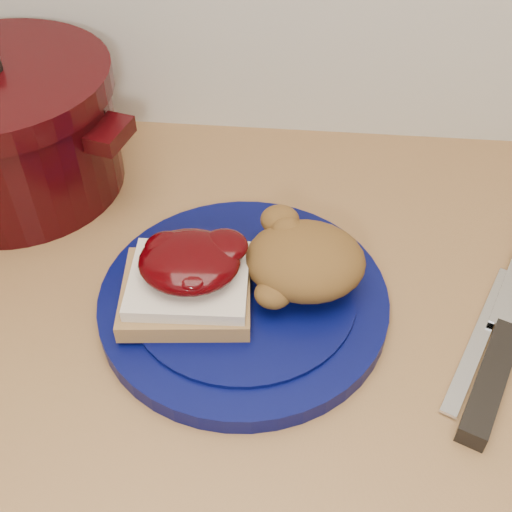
# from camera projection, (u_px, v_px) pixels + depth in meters

# --- Properties ---
(base_cabinet) EXTENTS (4.00, 0.60, 0.86)m
(base_cabinet) POSITION_uv_depth(u_px,v_px,m) (277.00, 512.00, 0.95)
(base_cabinet) COLOR beige
(base_cabinet) RESTS_ON floor
(plate) EXTENTS (0.28, 0.28, 0.02)m
(plate) POSITION_uv_depth(u_px,v_px,m) (244.00, 300.00, 0.61)
(plate) COLOR #04073A
(plate) RESTS_ON wood_countertop
(sandwich) EXTENTS (0.13, 0.11, 0.06)m
(sandwich) POSITION_uv_depth(u_px,v_px,m) (188.00, 278.00, 0.58)
(sandwich) COLOR olive
(sandwich) RESTS_ON plate
(stuffing_mound) EXTENTS (0.11, 0.10, 0.06)m
(stuffing_mound) POSITION_uv_depth(u_px,v_px,m) (305.00, 261.00, 0.59)
(stuffing_mound) COLOR brown
(stuffing_mound) RESTS_ON plate
(chef_knife) EXTENTS (0.16, 0.33, 0.02)m
(chef_knife) POSITION_uv_depth(u_px,v_px,m) (504.00, 343.00, 0.57)
(chef_knife) COLOR black
(chef_knife) RESTS_ON wood_countertop
(butter_knife) EXTENTS (0.09, 0.18, 0.00)m
(butter_knife) POSITION_uv_depth(u_px,v_px,m) (480.00, 336.00, 0.59)
(butter_knife) COLOR silver
(butter_knife) RESTS_ON wood_countertop
(dutch_oven) EXTENTS (0.30, 0.30, 0.16)m
(dutch_oven) POSITION_uv_depth(u_px,v_px,m) (7.00, 129.00, 0.71)
(dutch_oven) COLOR black
(dutch_oven) RESTS_ON wood_countertop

